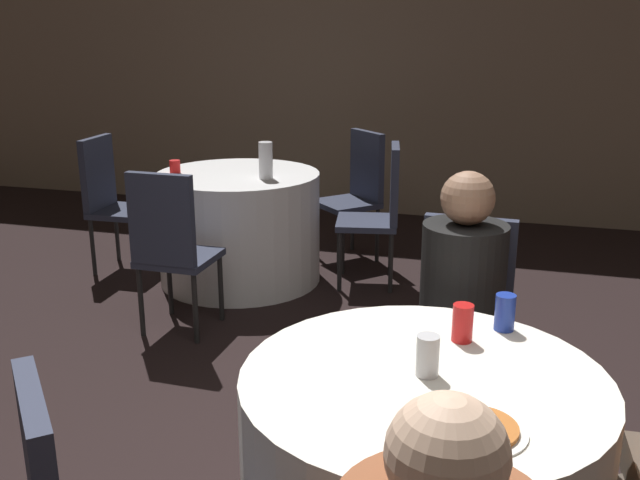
{
  "coord_description": "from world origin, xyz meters",
  "views": [
    {
      "loc": [
        0.41,
        -1.81,
        1.72
      ],
      "look_at": [
        -0.36,
        0.92,
        0.86
      ],
      "focal_mm": 40.0,
      "sensor_mm": 36.0,
      "label": 1
    }
  ],
  "objects_px": {
    "bottle_far": "(266,160)",
    "soda_can_blue": "(505,312)",
    "chair_far_east": "(382,204)",
    "soda_can_silver": "(428,356)",
    "chair_far_northeast": "(358,185)",
    "person_black_shirt": "(458,321)",
    "chair_far_west": "(110,193)",
    "chair_near_north": "(463,314)",
    "table_far": "(239,227)",
    "pizza_plate_near": "(478,429)",
    "chair_far_south": "(170,241)",
    "soda_can_red": "(463,323)"
  },
  "relations": [
    {
      "from": "chair_far_west",
      "to": "chair_far_east",
      "type": "distance_m",
      "value": 1.94
    },
    {
      "from": "chair_far_east",
      "to": "person_black_shirt",
      "type": "distance_m",
      "value": 2.05
    },
    {
      "from": "person_black_shirt",
      "to": "chair_far_west",
      "type": "bearing_deg",
      "value": -31.06
    },
    {
      "from": "chair_far_south",
      "to": "soda_can_silver",
      "type": "relative_size",
      "value": 7.88
    },
    {
      "from": "table_far",
      "to": "soda_can_red",
      "type": "bearing_deg",
      "value": -53.37
    },
    {
      "from": "chair_far_east",
      "to": "pizza_plate_near",
      "type": "bearing_deg",
      "value": -175.2
    },
    {
      "from": "soda_can_red",
      "to": "bottle_far",
      "type": "relative_size",
      "value": 0.51
    },
    {
      "from": "chair_near_north",
      "to": "person_black_shirt",
      "type": "relative_size",
      "value": 0.81
    },
    {
      "from": "chair_far_south",
      "to": "soda_can_silver",
      "type": "height_order",
      "value": "chair_far_south"
    },
    {
      "from": "chair_far_south",
      "to": "bottle_far",
      "type": "xyz_separation_m",
      "value": [
        0.26,
        0.86,
        0.31
      ]
    },
    {
      "from": "soda_can_silver",
      "to": "pizza_plate_near",
      "type": "bearing_deg",
      "value": -58.32
    },
    {
      "from": "chair_far_east",
      "to": "bottle_far",
      "type": "xyz_separation_m",
      "value": [
        -0.71,
        -0.29,
        0.31
      ]
    },
    {
      "from": "chair_far_west",
      "to": "soda_can_red",
      "type": "distance_m",
      "value": 3.48
    },
    {
      "from": "bottle_far",
      "to": "soda_can_blue",
      "type": "bearing_deg",
      "value": -52.37
    },
    {
      "from": "person_black_shirt",
      "to": "soda_can_blue",
      "type": "height_order",
      "value": "person_black_shirt"
    },
    {
      "from": "chair_near_north",
      "to": "chair_far_west",
      "type": "xyz_separation_m",
      "value": [
        -2.62,
        1.55,
        0.0
      ]
    },
    {
      "from": "pizza_plate_near",
      "to": "chair_far_south",
      "type": "bearing_deg",
      "value": 134.49
    },
    {
      "from": "pizza_plate_near",
      "to": "chair_far_northeast",
      "type": "bearing_deg",
      "value": 107.51
    },
    {
      "from": "chair_far_east",
      "to": "soda_can_blue",
      "type": "bearing_deg",
      "value": -170.34
    },
    {
      "from": "chair_far_east",
      "to": "pizza_plate_near",
      "type": "height_order",
      "value": "chair_far_east"
    },
    {
      "from": "table_far",
      "to": "chair_near_north",
      "type": "height_order",
      "value": "chair_near_north"
    },
    {
      "from": "soda_can_red",
      "to": "table_far",
      "type": "bearing_deg",
      "value": 126.63
    },
    {
      "from": "chair_near_north",
      "to": "soda_can_red",
      "type": "bearing_deg",
      "value": 95.85
    },
    {
      "from": "chair_far_east",
      "to": "soda_can_blue",
      "type": "distance_m",
      "value": 2.49
    },
    {
      "from": "table_far",
      "to": "chair_near_north",
      "type": "relative_size",
      "value": 1.15
    },
    {
      "from": "chair_far_south",
      "to": "person_black_shirt",
      "type": "bearing_deg",
      "value": -24.38
    },
    {
      "from": "table_far",
      "to": "pizza_plate_near",
      "type": "height_order",
      "value": "pizza_plate_near"
    },
    {
      "from": "chair_far_northeast",
      "to": "soda_can_silver",
      "type": "xyz_separation_m",
      "value": [
        0.94,
        -3.24,
        0.25
      ]
    },
    {
      "from": "person_black_shirt",
      "to": "table_far",
      "type": "bearing_deg",
      "value": -44.62
    },
    {
      "from": "table_far",
      "to": "chair_far_northeast",
      "type": "bearing_deg",
      "value": 46.46
    },
    {
      "from": "chair_far_east",
      "to": "pizza_plate_near",
      "type": "distance_m",
      "value": 3.09
    },
    {
      "from": "table_far",
      "to": "soda_can_silver",
      "type": "xyz_separation_m",
      "value": [
        1.61,
        -2.53,
        0.44
      ]
    },
    {
      "from": "chair_far_west",
      "to": "bottle_far",
      "type": "distance_m",
      "value": 1.26
    },
    {
      "from": "chair_far_east",
      "to": "soda_can_silver",
      "type": "xyz_separation_m",
      "value": [
        0.66,
        -2.71,
        0.25
      ]
    },
    {
      "from": "chair_far_northeast",
      "to": "soda_can_silver",
      "type": "height_order",
      "value": "chair_far_northeast"
    },
    {
      "from": "soda_can_blue",
      "to": "chair_far_east",
      "type": "bearing_deg",
      "value": 110.26
    },
    {
      "from": "chair_far_south",
      "to": "person_black_shirt",
      "type": "xyz_separation_m",
      "value": [
        1.65,
        -0.78,
        0.04
      ]
    },
    {
      "from": "chair_far_east",
      "to": "soda_can_silver",
      "type": "bearing_deg",
      "value": -176.98
    },
    {
      "from": "chair_near_north",
      "to": "soda_can_silver",
      "type": "xyz_separation_m",
      "value": [
        -0.03,
        -0.94,
        0.25
      ]
    },
    {
      "from": "chair_far_east",
      "to": "chair_far_northeast",
      "type": "bearing_deg",
      "value": 17.94
    },
    {
      "from": "chair_far_northeast",
      "to": "soda_can_red",
      "type": "height_order",
      "value": "chair_far_northeast"
    },
    {
      "from": "soda_can_silver",
      "to": "chair_near_north",
      "type": "bearing_deg",
      "value": 87.97
    },
    {
      "from": "soda_can_silver",
      "to": "bottle_far",
      "type": "xyz_separation_m",
      "value": [
        -1.37,
        2.42,
        0.06
      ]
    },
    {
      "from": "table_far",
      "to": "bottle_far",
      "type": "bearing_deg",
      "value": -24.12
    },
    {
      "from": "table_far",
      "to": "chair_far_east",
      "type": "bearing_deg",
      "value": 10.59
    },
    {
      "from": "chair_near_north",
      "to": "soda_can_red",
      "type": "distance_m",
      "value": 0.73
    },
    {
      "from": "table_far",
      "to": "pizza_plate_near",
      "type": "xyz_separation_m",
      "value": [
        1.77,
        -2.79,
        0.39
      ]
    },
    {
      "from": "chair_near_north",
      "to": "chair_far_northeast",
      "type": "relative_size",
      "value": 1.0
    },
    {
      "from": "chair_far_east",
      "to": "soda_can_silver",
      "type": "distance_m",
      "value": 2.8
    },
    {
      "from": "person_black_shirt",
      "to": "soda_can_red",
      "type": "distance_m",
      "value": 0.56
    }
  ]
}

